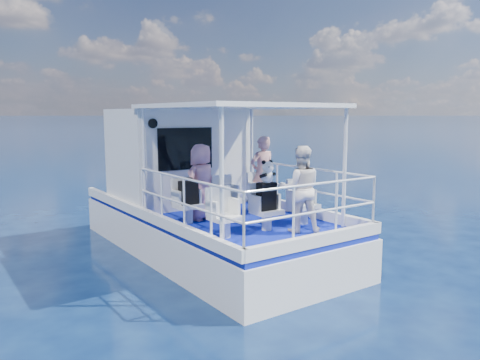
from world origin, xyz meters
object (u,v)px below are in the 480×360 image
passenger_stbd_aft (300,189)px  backpack_center (266,196)px  passenger_port_fwd (201,182)px  panda (267,172)px

passenger_stbd_aft → backpack_center: size_ratio=3.10×
backpack_center → passenger_port_fwd: bearing=108.4°
passenger_stbd_aft → panda: size_ratio=3.81×
panda → passenger_stbd_aft: bearing=-38.6°
backpack_center → panda: size_ratio=1.23×
passenger_port_fwd → panda: bearing=86.9°
passenger_stbd_aft → panda: 0.67m
passenger_port_fwd → panda: size_ratio=3.73×
passenger_stbd_aft → backpack_center: 0.61m
backpack_center → panda: bearing=-107.4°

